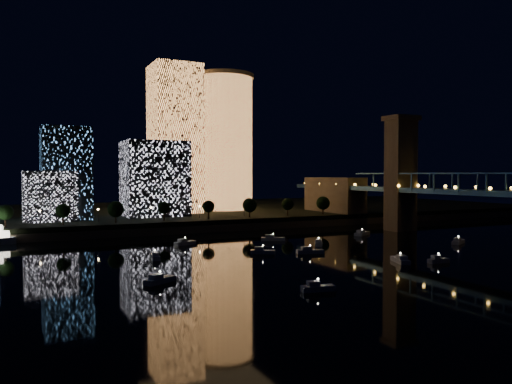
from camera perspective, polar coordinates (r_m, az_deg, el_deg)
ground at (r=148.62m, az=10.40°, el=-7.52°), size 520.00×520.00×0.00m
far_bank at (r=292.11m, az=-8.56°, el=-2.34°), size 420.00×160.00×5.00m
seawall at (r=219.30m, az=-2.44°, el=-4.02°), size 420.00×6.00×3.00m
tower_cylindrical at (r=281.47m, az=-3.71°, el=5.71°), size 34.00×34.00×75.20m
tower_rectangular at (r=261.42m, az=-9.26°, el=5.98°), size 23.75×23.75×75.57m
midrise_blocks at (r=235.88m, az=-19.04°, el=1.23°), size 100.23×30.44×40.01m
truss_bridge at (r=194.89m, az=25.34°, el=-0.62°), size 13.00×266.00×50.00m
motorboats at (r=160.90m, az=6.32°, el=-6.48°), size 120.66×83.26×2.78m
esplanade_trees at (r=214.23m, az=-10.42°, el=-1.79°), size 166.71×6.79×8.89m
street_lamps at (r=219.06m, az=-11.90°, el=-2.10°), size 132.70×0.70×5.65m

